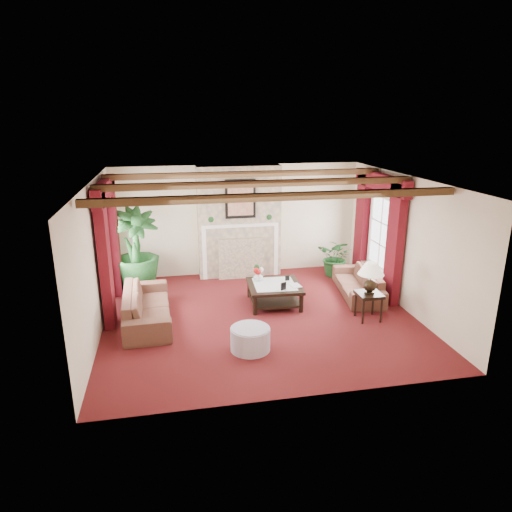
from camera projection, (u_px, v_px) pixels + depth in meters
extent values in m
plane|color=#480C13|center=(260.00, 317.00, 9.05)|extent=(6.00, 6.00, 0.00)
plane|color=white|center=(260.00, 180.00, 8.25)|extent=(6.00, 6.00, 0.00)
cube|color=beige|center=(238.00, 220.00, 11.23)|extent=(6.00, 0.02, 2.70)
cube|color=beige|center=(95.00, 261.00, 8.10)|extent=(0.02, 5.50, 2.70)
cube|color=beige|center=(406.00, 243.00, 9.20)|extent=(0.02, 5.50, 2.70)
imported|color=#370F18|center=(147.00, 301.00, 8.74)|extent=(2.23, 0.79, 0.85)
imported|color=#370F18|center=(358.00, 279.00, 10.05)|extent=(2.09, 1.13, 0.75)
imported|color=black|center=(137.00, 268.00, 10.29)|extent=(2.22, 2.53, 1.05)
imported|color=black|center=(336.00, 261.00, 11.24)|extent=(1.81, 1.81, 0.75)
cylinder|color=#A39BB0|center=(250.00, 339.00, 7.73)|extent=(0.68, 0.68, 0.40)
imported|color=silver|center=(258.00, 277.00, 9.69)|extent=(0.34, 0.34, 0.20)
imported|color=black|center=(291.00, 281.00, 9.35)|extent=(0.21, 0.08, 0.27)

